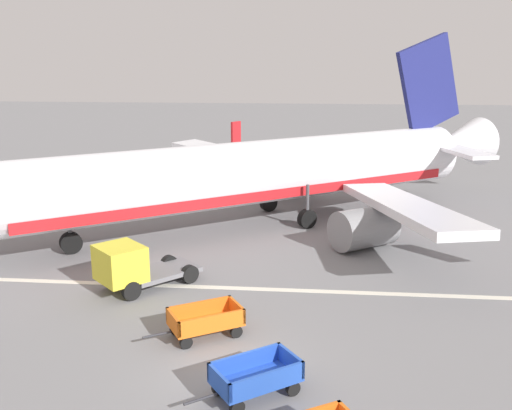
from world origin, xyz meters
name	(u,v)px	position (x,y,z in m)	size (l,w,h in m)	color
ground_plane	(228,370)	(0.00, 0.00, 0.00)	(220.00, 220.00, 0.00)	slate
apron_stripe	(250,289)	(0.00, 6.70, 0.01)	(120.00, 0.36, 0.01)	silver
airplane	(266,173)	(-0.11, 17.10, 3.05)	(32.78, 28.41, 11.34)	silver
baggage_cart_second_in_row	(256,377)	(1.00, -1.30, 0.60)	(3.32, 2.67, 1.07)	#234CB2
baggage_cart_third_in_row	(205,321)	(-1.14, 2.24, 0.60)	(3.43, 2.49, 1.07)	orange
service_truck_beside_carts	(131,266)	(-5.02, 6.06, 1.10)	(4.42, 4.46, 2.10)	slate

